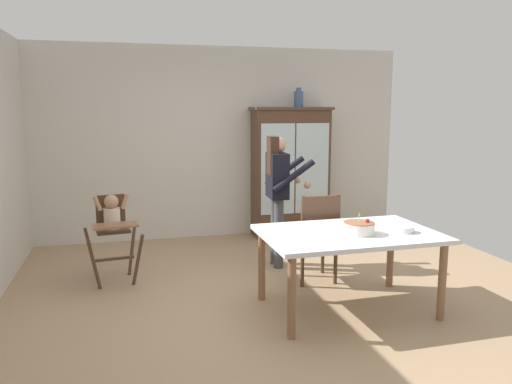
% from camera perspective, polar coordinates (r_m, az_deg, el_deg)
% --- Properties ---
extents(ground_plane, '(6.24, 6.24, 0.00)m').
position_cam_1_polar(ground_plane, '(5.02, 1.98, -12.06)').
color(ground_plane, tan).
extents(wall_back, '(5.32, 0.06, 2.70)m').
position_cam_1_polar(wall_back, '(7.25, -3.91, 5.58)').
color(wall_back, beige).
rests_on(wall_back, ground_plane).
extents(china_cabinet, '(1.14, 0.48, 1.86)m').
position_cam_1_polar(china_cabinet, '(7.27, 3.93, 2.32)').
color(china_cabinet, '#4C3323').
rests_on(china_cabinet, ground_plane).
extents(ceramic_vase, '(0.13, 0.13, 0.27)m').
position_cam_1_polar(ceramic_vase, '(7.26, 4.88, 10.55)').
color(ceramic_vase, '#3D567F').
rests_on(ceramic_vase, china_cabinet).
extents(high_chair_with_toddler, '(0.64, 0.74, 0.95)m').
position_cam_1_polar(high_chair_with_toddler, '(5.53, -16.03, -3.32)').
color(high_chair_with_toddler, '#4C3323').
rests_on(high_chair_with_toddler, ground_plane).
extents(adult_person, '(0.51, 0.50, 1.53)m').
position_cam_1_polar(adult_person, '(5.80, 2.51, 0.81)').
color(adult_person, '#47474C').
rests_on(adult_person, ground_plane).
extents(dining_table, '(1.59, 1.07, 0.74)m').
position_cam_1_polar(dining_table, '(4.66, 10.47, -5.47)').
color(dining_table, silver).
rests_on(dining_table, ground_plane).
extents(birthday_cake, '(0.28, 0.28, 0.19)m').
position_cam_1_polar(birthday_cake, '(4.56, 11.63, -4.03)').
color(birthday_cake, white).
rests_on(birthday_cake, dining_table).
extents(serving_bowl, '(0.18, 0.18, 0.05)m').
position_cam_1_polar(serving_bowl, '(4.73, 16.47, -4.09)').
color(serving_bowl, silver).
rests_on(serving_bowl, dining_table).
extents(dining_chair_far_side, '(0.45, 0.45, 0.96)m').
position_cam_1_polar(dining_chair_far_side, '(5.34, 6.94, -4.56)').
color(dining_chair_far_side, '#4C3323').
rests_on(dining_chair_far_side, ground_plane).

